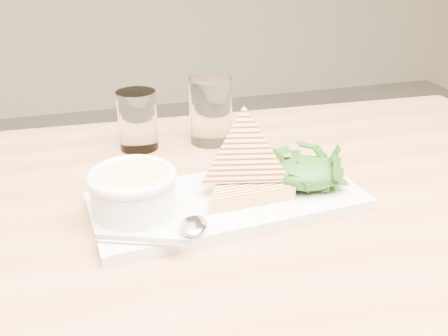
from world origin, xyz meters
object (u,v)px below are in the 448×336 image
object	(u,v)px
glass_far	(211,111)
platter	(228,201)
soup_bowl	(133,196)
glass_near	(138,120)
table_top	(238,223)

from	to	relation	value
glass_far	platter	bearing A→B (deg)	-99.62
soup_bowl	glass_near	bearing A→B (deg)	80.78
table_top	glass_far	bearing A→B (deg)	82.92
table_top	glass_far	world-z (taller)	glass_far
glass_near	glass_far	distance (m)	0.13
table_top	soup_bowl	world-z (taller)	soup_bowl
platter	soup_bowl	bearing A→B (deg)	-179.05
platter	glass_near	world-z (taller)	glass_near
glass_near	glass_far	xyz separation A→B (m)	(0.13, -0.01, 0.01)
platter	glass_near	xyz separation A→B (m)	(-0.09, 0.24, 0.04)
table_top	glass_far	xyz separation A→B (m)	(0.03, 0.26, 0.08)
soup_bowl	glass_far	distance (m)	0.30
table_top	platter	xyz separation A→B (m)	(-0.01, 0.02, 0.03)
table_top	glass_near	bearing A→B (deg)	110.63
soup_bowl	glass_far	xyz separation A→B (m)	(0.17, 0.24, 0.02)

